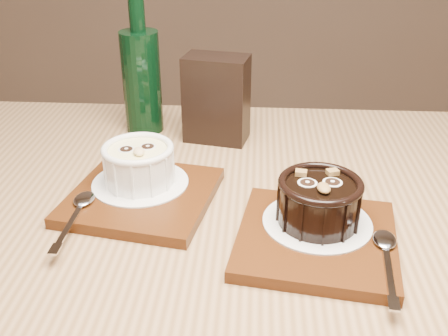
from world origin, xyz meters
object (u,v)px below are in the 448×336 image
(tray_right, at_px, (316,239))
(green_bottle, at_px, (142,78))
(condiment_stand, at_px, (216,99))
(ramekin_white, at_px, (139,163))
(tray_left, at_px, (142,196))
(ramekin_dark, at_px, (319,199))
(table, at_px, (235,281))

(tray_right, bearing_deg, green_bottle, 128.17)
(condiment_stand, relative_size, green_bottle, 0.59)
(ramekin_white, relative_size, tray_right, 0.53)
(ramekin_white, height_order, condiment_stand, condiment_stand)
(condiment_stand, bearing_deg, ramekin_white, -117.52)
(tray_left, distance_m, ramekin_white, 0.05)
(tray_right, height_order, ramekin_dark, ramekin_dark)
(table, height_order, tray_right, tray_right)
(condiment_stand, xyz_separation_m, green_bottle, (-0.13, 0.03, 0.02))
(ramekin_white, height_order, tray_right, ramekin_white)
(tray_left, relative_size, tray_right, 1.00)
(table, xyz_separation_m, tray_left, (-0.12, 0.05, 0.10))
(ramekin_white, bearing_deg, ramekin_dark, -39.61)
(tray_right, bearing_deg, condiment_stand, 114.12)
(condiment_stand, bearing_deg, ramekin_dark, -63.53)
(table, relative_size, ramekin_white, 12.77)
(ramekin_white, xyz_separation_m, green_bottle, (-0.03, 0.22, 0.05))
(ramekin_dark, height_order, condiment_stand, condiment_stand)
(ramekin_white, relative_size, green_bottle, 0.40)
(tray_left, bearing_deg, ramekin_white, 103.98)
(tray_right, bearing_deg, ramekin_white, 153.87)
(table, relative_size, ramekin_dark, 12.33)
(tray_right, relative_size, ramekin_dark, 1.82)
(condiment_stand, height_order, green_bottle, green_bottle)
(table, height_order, green_bottle, green_bottle)
(tray_left, relative_size, green_bottle, 0.76)
(tray_right, relative_size, green_bottle, 0.76)
(tray_left, height_order, ramekin_dark, ramekin_dark)
(tray_right, bearing_deg, table, 158.03)
(table, bearing_deg, tray_right, -21.97)
(ramekin_dark, bearing_deg, tray_left, 158.70)
(green_bottle, bearing_deg, tray_left, -81.23)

